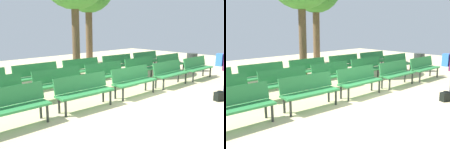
# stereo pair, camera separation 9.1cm
# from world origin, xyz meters

# --- Properties ---
(ground_plane) EXTENTS (24.00, 24.00, 0.00)m
(ground_plane) POSITION_xyz_m (0.00, 0.00, 0.00)
(ground_plane) COLOR beige
(bench_r0_c0) EXTENTS (1.61, 0.52, 0.87)m
(bench_r0_c0) POSITION_xyz_m (-3.65, 1.73, 0.50)
(bench_r0_c0) COLOR #2D8442
(bench_r0_c0) RESTS_ON ground_plane
(bench_r0_c1) EXTENTS (1.63, 0.58, 0.87)m
(bench_r0_c1) POSITION_xyz_m (-1.76, 1.66, 0.50)
(bench_r0_c1) COLOR #2D8442
(bench_r0_c1) RESTS_ON ground_plane
(bench_r0_c2) EXTENTS (1.61, 0.52, 0.87)m
(bench_r0_c2) POSITION_xyz_m (0.11, 1.57, 0.50)
(bench_r0_c2) COLOR #2D8442
(bench_r0_c2) RESTS_ON ground_plane
(bench_r0_c3) EXTENTS (1.61, 0.52, 0.87)m
(bench_r0_c3) POSITION_xyz_m (1.98, 1.47, 0.50)
(bench_r0_c3) COLOR #2D8442
(bench_r0_c3) RESTS_ON ground_plane
(bench_r0_c4) EXTENTS (1.61, 0.53, 0.87)m
(bench_r0_c4) POSITION_xyz_m (3.80, 1.35, 0.50)
(bench_r0_c4) COLOR #2D8442
(bench_r0_c4) RESTS_ON ground_plane
(bench_r1_c1) EXTENTS (1.62, 0.57, 0.87)m
(bench_r1_c1) POSITION_xyz_m (-1.66, 2.97, 0.50)
(bench_r1_c1) COLOR #2D8442
(bench_r1_c1) RESTS_ON ground_plane
(bench_r1_c2) EXTENTS (1.62, 0.56, 0.87)m
(bench_r1_c2) POSITION_xyz_m (0.15, 2.85, 0.50)
(bench_r1_c2) COLOR #2D8442
(bench_r1_c2) RESTS_ON ground_plane
(bench_r1_c3) EXTENTS (1.62, 0.57, 0.87)m
(bench_r1_c3) POSITION_xyz_m (2.04, 2.81, 0.50)
(bench_r1_c3) COLOR #2D8442
(bench_r1_c3) RESTS_ON ground_plane
(bench_r1_c4) EXTENTS (1.61, 0.52, 0.87)m
(bench_r1_c4) POSITION_xyz_m (3.88, 2.66, 0.50)
(bench_r1_c4) COLOR #2D8442
(bench_r1_c4) RESTS_ON ground_plane
(bench_r2_c1) EXTENTS (1.62, 0.54, 0.87)m
(bench_r2_c1) POSITION_xyz_m (-1.67, 4.31, 0.50)
(bench_r2_c1) COLOR #2D8442
(bench_r2_c1) RESTS_ON ground_plane
(bench_r2_c2) EXTENTS (1.63, 0.59, 0.87)m
(bench_r2_c2) POSITION_xyz_m (0.19, 4.21, 0.50)
(bench_r2_c2) COLOR #2D8442
(bench_r2_c2) RESTS_ON ground_plane
(bench_r2_c3) EXTENTS (1.63, 0.60, 0.87)m
(bench_r2_c3) POSITION_xyz_m (2.08, 4.10, 0.50)
(bench_r2_c3) COLOR #2D8442
(bench_r2_c3) RESTS_ON ground_plane
(bench_r2_c4) EXTENTS (1.63, 0.58, 0.87)m
(bench_r2_c4) POSITION_xyz_m (3.95, 4.02, 0.50)
(bench_r2_c4) COLOR #2D8442
(bench_r2_c4) RESTS_ON ground_plane
(handbag) EXTENTS (0.36, 0.28, 0.29)m
(handbag) POSITION_xyz_m (1.44, -0.57, 0.13)
(handbag) COLOR black
(handbag) RESTS_ON ground_plane
(trash_bin) EXTENTS (0.49, 0.49, 0.85)m
(trash_bin) POSITION_xyz_m (5.20, 2.33, 0.42)
(trash_bin) COLOR #383D38
(trash_bin) RESTS_ON ground_plane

